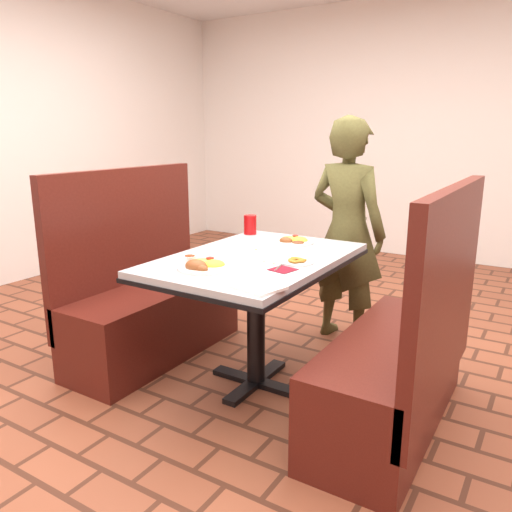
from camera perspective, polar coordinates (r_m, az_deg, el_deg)
name	(u,v)px	position (r m, az deg, el deg)	size (l,w,h in m)	color
room	(256,19)	(2.62, 0.00, 25.46)	(7.00, 7.04, 2.82)	#984D31
dining_table	(256,273)	(2.68, 0.00, -2.00)	(0.81, 1.21, 0.75)	silver
booth_bench_left	(149,304)	(3.25, -12.14, -5.42)	(0.47, 1.20, 1.17)	#581C14
booth_bench_right	(400,364)	(2.50, 16.16, -11.79)	(0.47, 1.20, 1.17)	#581C14
diner_person	(347,232)	(3.35, 10.36, 2.70)	(0.54, 0.36, 1.49)	brown
near_dinner_plate	(203,263)	(2.41, -6.02, -0.79)	(0.26, 0.26, 0.08)	white
far_dinner_plate	(294,239)	(2.96, 4.33, 1.91)	(0.24, 0.24, 0.06)	white
plantain_plate	(297,261)	(2.51, 4.71, -0.61)	(0.16, 0.16, 0.02)	white
maroon_napkin	(283,270)	(2.39, 3.09, -1.56)	(0.11, 0.11, 0.00)	maroon
spoon_utensil	(279,267)	(2.42, 2.61, -1.29)	(0.01, 0.12, 0.00)	silver
red_tumbler	(250,225)	(3.21, -0.67, 3.60)	(0.08, 0.08, 0.12)	#B30B0D
paper_napkin	(256,286)	(2.11, -0.02, -3.48)	(0.22, 0.17, 0.01)	white
knife_utensil	(210,268)	(2.39, -5.28, -1.41)	(0.01, 0.16, 0.00)	silver
fork_utensil	(211,267)	(2.41, -5.16, -1.27)	(0.01, 0.14, 0.00)	silver
lettuce_shreds	(268,254)	(2.68, 1.40, 0.18)	(0.28, 0.32, 0.00)	#7BB749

